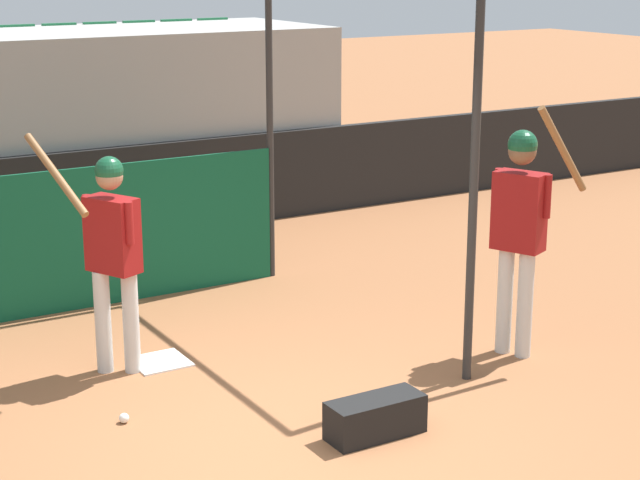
{
  "coord_description": "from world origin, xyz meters",
  "views": [
    {
      "loc": [
        -3.24,
        -5.82,
        3.29
      ],
      "look_at": [
        1.0,
        1.28,
        1.05
      ],
      "focal_mm": 60.0,
      "sensor_mm": 36.0,
      "label": 1
    }
  ],
  "objects_px": {
    "player_batter": "(111,244)",
    "player_waiting": "(520,219)",
    "equipment_bag": "(375,417)",
    "baseball": "(124,418)"
  },
  "relations": [
    {
      "from": "player_batter",
      "to": "player_waiting",
      "type": "distance_m",
      "value": 3.3
    },
    {
      "from": "equipment_bag",
      "to": "baseball",
      "type": "relative_size",
      "value": 9.46
    },
    {
      "from": "player_waiting",
      "to": "baseball",
      "type": "distance_m",
      "value": 3.53
    },
    {
      "from": "player_batter",
      "to": "baseball",
      "type": "xyz_separation_m",
      "value": [
        -0.31,
        -0.96,
        -1.03
      ]
    },
    {
      "from": "baseball",
      "to": "equipment_bag",
      "type": "bearing_deg",
      "value": -37.53
    },
    {
      "from": "player_waiting",
      "to": "baseball",
      "type": "height_order",
      "value": "player_waiting"
    },
    {
      "from": "player_batter",
      "to": "equipment_bag",
      "type": "xyz_separation_m",
      "value": [
        1.13,
        -2.06,
        -0.93
      ]
    },
    {
      "from": "equipment_bag",
      "to": "baseball",
      "type": "height_order",
      "value": "equipment_bag"
    },
    {
      "from": "player_batter",
      "to": "equipment_bag",
      "type": "distance_m",
      "value": 2.53
    },
    {
      "from": "player_waiting",
      "to": "equipment_bag",
      "type": "bearing_deg",
      "value": -92.6
    }
  ]
}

